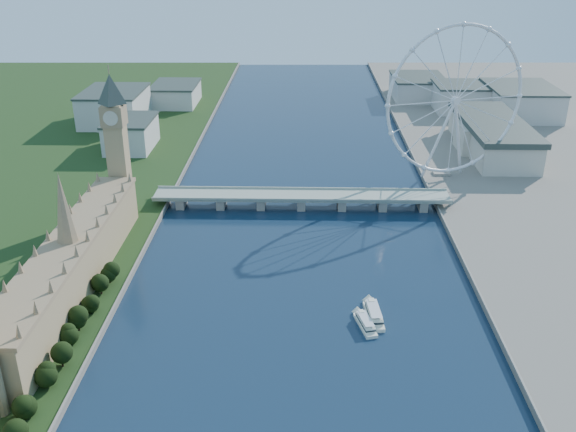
{
  "coord_description": "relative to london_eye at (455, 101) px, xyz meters",
  "views": [
    {
      "loc": [
        1.11,
        -143.85,
        188.31
      ],
      "look_at": [
        -7.82,
        210.0,
        31.75
      ],
      "focal_mm": 40.0,
      "sensor_mm": 36.0,
      "label": 1
    }
  ],
  "objects": [
    {
      "name": "london_eye",
      "position": [
        0.0,
        0.0,
        0.0
      ],
      "size": [
        113.6,
        39.12,
        124.3
      ],
      "color": "silver",
      "rests_on": "ground"
    },
    {
      "name": "tour_boat_near",
      "position": [
        -85.69,
        -215.38,
        -67.52
      ],
      "size": [
        12.47,
        26.62,
        5.66
      ],
      "primitive_type": null,
      "rotation": [
        0.0,
        0.0,
        0.24
      ],
      "color": "white",
      "rests_on": "ground"
    },
    {
      "name": "city_skyline",
      "position": [
        -80.75,
        205.0,
        -50.56
      ],
      "size": [
        505.0,
        280.0,
        32.0
      ],
      "color": "beige",
      "rests_on": "ground"
    },
    {
      "name": "parliament_range",
      "position": [
        -247.98,
        -185.08,
        -49.04
      ],
      "size": [
        24.0,
        200.0,
        70.0
      ],
      "color": "tan",
      "rests_on": "ground"
    },
    {
      "name": "tour_boat_far",
      "position": [
        -80.53,
        -207.26,
        -67.52
      ],
      "size": [
        10.08,
        30.95,
        6.73
      ],
      "primitive_type": null,
      "rotation": [
        0.0,
        0.0,
        0.08
      ],
      "color": "white",
      "rests_on": "ground"
    },
    {
      "name": "county_hall",
      "position": [
        55.02,
        74.92,
        -67.52
      ],
      "size": [
        54.0,
        144.0,
        35.0
      ],
      "primitive_type": null,
      "color": "beige",
      "rests_on": "ground"
    },
    {
      "name": "tree_row",
      "position": [
        -232.98,
        -281.08,
        -59.17
      ],
      "size": [
        9.16,
        217.16,
        19.85
      ],
      "color": "black",
      "rests_on": "ground"
    },
    {
      "name": "big_ben",
      "position": [
        -247.98,
        -77.08,
        -0.95
      ],
      "size": [
        20.02,
        20.02,
        110.0
      ],
      "color": "tan",
      "rests_on": "ground"
    },
    {
      "name": "westminster_bridge",
      "position": [
        -119.98,
        -55.08,
        -60.89
      ],
      "size": [
        220.0,
        22.0,
        9.5
      ],
      "color": "gray",
      "rests_on": "ground"
    }
  ]
}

